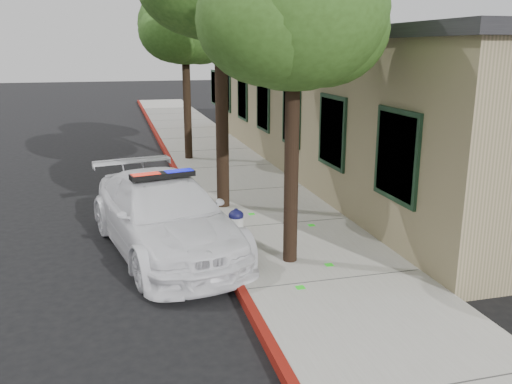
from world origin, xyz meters
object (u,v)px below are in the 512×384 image
object	(u,v)px
street_tree_near	(295,17)
street_tree_far	(186,29)
clapboard_building	(372,101)
police_car	(164,215)
fire_hydrant	(236,229)

from	to	relation	value
street_tree_near	street_tree_far	distance (m)	9.71
clapboard_building	street_tree_near	xyz separation A→B (m)	(-5.51, -8.04, 2.17)
police_car	street_tree_near	size ratio (longest dim) A/B	0.96
street_tree_near	street_tree_far	size ratio (longest dim) A/B	0.98
police_car	street_tree_far	distance (m)	9.21
street_tree_near	fire_hydrant	bearing A→B (deg)	136.61
police_car	clapboard_building	bearing A→B (deg)	29.04
fire_hydrant	street_tree_far	bearing A→B (deg)	69.27
clapboard_building	street_tree_near	distance (m)	9.99
clapboard_building	street_tree_far	bearing A→B (deg)	164.45
clapboard_building	fire_hydrant	world-z (taller)	clapboard_building
police_car	fire_hydrant	xyz separation A→B (m)	(1.26, -0.65, -0.18)
clapboard_building	police_car	size ratio (longest dim) A/B	3.91
police_car	fire_hydrant	world-z (taller)	police_car
clapboard_building	fire_hydrant	distance (m)	9.76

